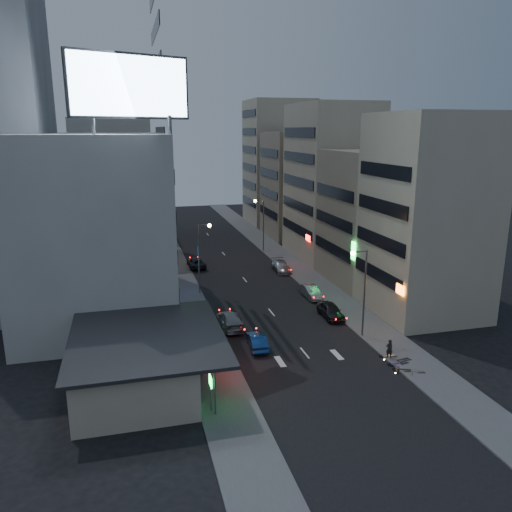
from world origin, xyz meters
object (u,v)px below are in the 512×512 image
object	(u,v)px
parked_car_left	(196,263)
parked_car_right_far	(281,266)
road_car_blue	(257,341)
road_car_silver	(230,320)
person	(389,349)
parked_car_right_near	(331,311)
scooter_silver_a	(424,364)
scooter_silver_b	(396,349)
parked_car_right_mid	(311,292)
scooter_black_b	(408,351)
scooter_blue	(404,353)
scooter_black_a	(412,363)

from	to	relation	value
parked_car_left	parked_car_right_far	xyz separation A→B (m)	(10.70, -4.89, 0.04)
road_car_blue	road_car_silver	xyz separation A→B (m)	(-1.29, 5.18, 0.10)
road_car_blue	person	distance (m)	11.09
parked_car_right_near	road_car_blue	distance (m)	10.34
scooter_silver_a	scooter_silver_b	distance (m)	3.17
parked_car_right_mid	parked_car_right_far	size ratio (longest dim) A/B	0.85
scooter_black_b	parked_car_left	bearing A→B (deg)	13.16
parked_car_right_mid	scooter_black_b	distance (m)	16.75
parked_car_right_near	scooter_silver_a	bearing A→B (deg)	-78.08
person	parked_car_right_near	bearing A→B (deg)	-83.77
scooter_silver_a	parked_car_right_far	bearing A→B (deg)	15.72
parked_car_right_mid	parked_car_left	bearing A→B (deg)	121.88
parked_car_right_mid	scooter_blue	xyz separation A→B (m)	(1.66, -16.99, 0.06)
parked_car_right_near	scooter_silver_b	size ratio (longest dim) A/B	2.52
parked_car_right_mid	scooter_silver_b	bearing A→B (deg)	-86.35
scooter_black_b	scooter_black_a	bearing A→B (deg)	148.03
parked_car_right_mid	scooter_silver_a	xyz separation A→B (m)	(2.20, -18.96, -0.03)
parked_car_left	person	distance (m)	34.17
parked_car_right_far	scooter_black_a	size ratio (longest dim) A/B	2.66
road_car_blue	scooter_blue	world-z (taller)	scooter_blue
scooter_black_a	scooter_blue	bearing A→B (deg)	14.42
scooter_black_b	parked_car_right_far	bearing A→B (deg)	-3.88
scooter_black_a	scooter_silver_a	world-z (taller)	scooter_black_a
person	scooter_black_a	distance (m)	2.44
scooter_black_a	scooter_silver_a	xyz separation A→B (m)	(0.81, -0.39, -0.03)
parked_car_right_near	road_car_silver	distance (m)	10.29
scooter_blue	parked_car_left	bearing A→B (deg)	7.42
parked_car_left	parked_car_right_far	size ratio (longest dim) A/B	0.98
parked_car_right_mid	scooter_black_b	xyz separation A→B (m)	(2.25, -16.60, -0.01)
parked_car_right_far	road_car_silver	world-z (taller)	road_car_silver
parked_car_right_far	scooter_black_b	distance (m)	27.76
parked_car_right_mid	scooter_blue	world-z (taller)	scooter_blue
parked_car_right_near	parked_car_right_far	world-z (taller)	parked_car_right_near
person	scooter_black_b	xyz separation A→B (m)	(1.55, -0.36, -0.26)
parked_car_right_mid	scooter_black_b	bearing A→B (deg)	-84.23
road_car_silver	scooter_silver_b	xyz separation A→B (m)	(12.11, -9.63, -0.10)
parked_car_right_mid	scooter_silver_b	world-z (taller)	parked_car_right_mid
parked_car_left	road_car_blue	distance (m)	27.41
parked_car_right_far	person	bearing A→B (deg)	-85.92
parked_car_right_near	scooter_silver_a	xyz separation A→B (m)	(2.47, -12.64, -0.10)
road_car_blue	scooter_silver_a	bearing A→B (deg)	150.73
scooter_blue	person	bearing A→B (deg)	39.04
scooter_black_b	parked_car_right_mid	bearing A→B (deg)	-0.81
parked_car_right_far	person	distance (m)	27.33
parked_car_right_near	parked_car_right_mid	bearing A→B (deg)	88.40
road_car_blue	road_car_silver	distance (m)	5.34
road_car_blue	parked_car_right_near	bearing A→B (deg)	-146.38
parked_car_left	road_car_silver	size ratio (longest dim) A/B	0.92
parked_car_right_mid	parked_car_left	world-z (taller)	parked_car_right_mid
parked_car_left	parked_car_right_far	world-z (taller)	parked_car_right_far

